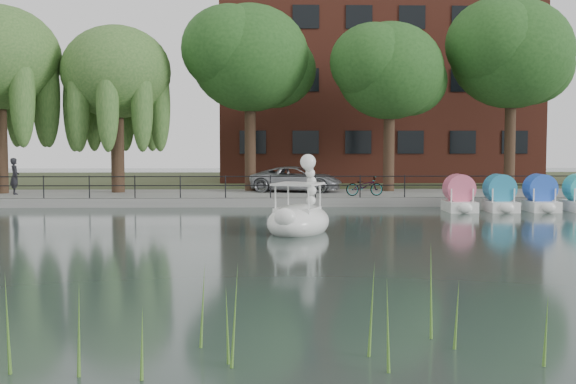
{
  "coord_description": "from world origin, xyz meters",
  "views": [
    {
      "loc": [
        -0.18,
        -18.74,
        2.89
      ],
      "look_at": [
        0.5,
        4.0,
        1.3
      ],
      "focal_mm": 45.0,
      "sensor_mm": 36.0,
      "label": 1
    }
  ],
  "objects_px": {
    "minivan": "(296,177)",
    "pedestrian": "(15,174)",
    "swan_boat": "(299,215)",
    "bicycle": "(364,185)"
  },
  "relations": [
    {
      "from": "minivan",
      "to": "pedestrian",
      "type": "relative_size",
      "value": 2.63
    },
    {
      "from": "swan_boat",
      "to": "bicycle",
      "type": "bearing_deg",
      "value": 92.22
    },
    {
      "from": "minivan",
      "to": "bicycle",
      "type": "distance_m",
      "value": 4.13
    },
    {
      "from": "minivan",
      "to": "bicycle",
      "type": "height_order",
      "value": "minivan"
    },
    {
      "from": "bicycle",
      "to": "minivan",
      "type": "bearing_deg",
      "value": 42.18
    },
    {
      "from": "pedestrian",
      "to": "swan_boat",
      "type": "height_order",
      "value": "swan_boat"
    },
    {
      "from": "minivan",
      "to": "pedestrian",
      "type": "xyz_separation_m",
      "value": [
        -13.35,
        -1.48,
        0.27
      ]
    },
    {
      "from": "minivan",
      "to": "pedestrian",
      "type": "bearing_deg",
      "value": 108.11
    },
    {
      "from": "minivan",
      "to": "swan_boat",
      "type": "bearing_deg",
      "value": -170.22
    },
    {
      "from": "pedestrian",
      "to": "swan_boat",
      "type": "distance_m",
      "value": 17.26
    }
  ]
}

